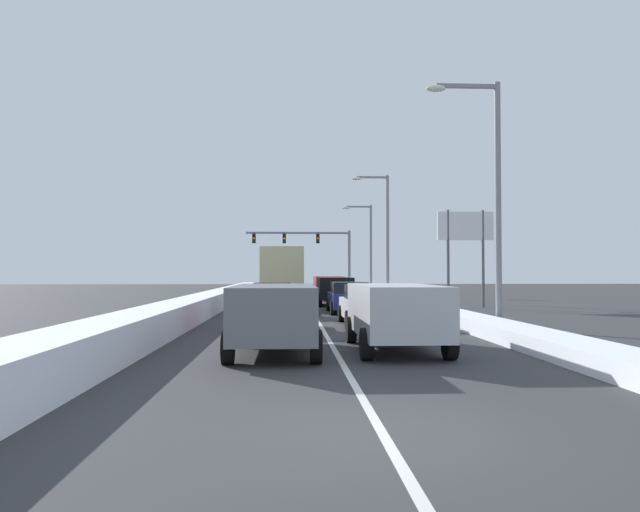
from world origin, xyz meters
TOP-DOWN VIEW (x-y plane):
  - ground_plane at (0.00, 21.25)m, footprint 138.15×138.15m
  - lane_stripe_between_right_lane_and_center_lane at (-0.00, 26.57)m, footprint 0.14×58.45m
  - snow_bank_right_shoulder at (5.30, 26.57)m, footprint 1.43×58.45m
  - snow_bank_left_shoulder at (-5.30, 26.57)m, footprint 1.46×58.45m
  - suv_silver_right_lane_nearest at (1.54, 7.71)m, footprint 2.16×4.90m
  - sedan_white_right_lane_second at (1.79, 14.87)m, footprint 2.00×4.50m
  - sedan_navy_right_lane_third at (1.73, 21.57)m, footprint 2.00×4.50m
  - suv_black_right_lane_fourth at (1.52, 28.34)m, footprint 2.16×4.90m
  - suv_red_right_lane_fifth at (1.62, 35.42)m, footprint 2.16×4.90m
  - suv_gray_center_lane_nearest at (-1.53, 7.28)m, footprint 2.16×4.90m
  - sedan_maroon_center_lane_second at (-1.82, 13.25)m, footprint 2.00×4.50m
  - sedan_charcoal_center_lane_third at (-1.94, 20.03)m, footprint 2.00×4.50m
  - box_truck_center_lane_fourth at (-1.57, 27.62)m, footprint 2.53×7.20m
  - sedan_tan_center_lane_fifth at (-1.85, 36.16)m, footprint 2.00×4.50m
  - traffic_light_gantry at (1.18, 53.12)m, footprint 10.60×0.47m
  - street_lamp_right_near at (5.87, 13.28)m, footprint 2.66×0.36m
  - street_lamp_right_mid at (5.44, 34.54)m, footprint 2.66×0.36m
  - street_lamp_right_far at (5.66, 45.16)m, footprint 2.66×0.36m
  - roadside_sign_right at (8.77, 25.82)m, footprint 3.20×0.16m

SIDE VIEW (x-z plane):
  - ground_plane at x=0.00m, z-range 0.00..0.00m
  - lane_stripe_between_right_lane_and_center_lane at x=0.00m, z-range 0.00..0.01m
  - snow_bank_right_shoulder at x=5.30m, z-range 0.00..0.45m
  - snow_bank_left_shoulder at x=-5.30m, z-range 0.00..0.89m
  - sedan_white_right_lane_second at x=1.79m, z-range 0.01..1.52m
  - sedan_navy_right_lane_third at x=1.73m, z-range 0.01..1.52m
  - sedan_maroon_center_lane_second at x=-1.82m, z-range 0.01..1.52m
  - sedan_charcoal_center_lane_third at x=-1.94m, z-range 0.01..1.52m
  - sedan_tan_center_lane_fifth at x=-1.85m, z-range 0.01..1.52m
  - suv_silver_right_lane_nearest at x=1.54m, z-range 0.18..1.85m
  - suv_black_right_lane_fourth at x=1.52m, z-range 0.18..1.85m
  - suv_red_right_lane_fifth at x=1.62m, z-range 0.18..1.85m
  - suv_gray_center_lane_nearest at x=-1.53m, z-range 0.18..1.85m
  - box_truck_center_lane_fourth at x=-1.57m, z-range 0.22..3.58m
  - roadside_sign_right at x=8.77m, z-range 1.27..6.77m
  - traffic_light_gantry at x=1.18m, z-range 1.62..7.82m
  - street_lamp_right_far at x=5.66m, z-range 0.80..8.72m
  - street_lamp_right_near at x=5.87m, z-range 0.82..9.56m
  - street_lamp_right_mid at x=5.44m, z-range 0.82..9.68m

